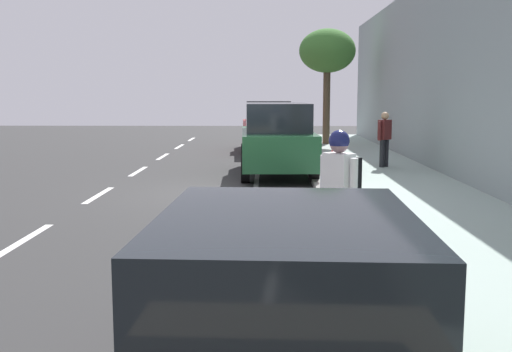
# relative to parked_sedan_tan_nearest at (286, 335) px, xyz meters

# --- Properties ---
(ground) EXTENTS (58.49, 58.49, 0.00)m
(ground) POSITION_rel_parked_sedan_tan_nearest_xyz_m (-0.78, 10.08, -0.75)
(ground) COLOR #313131
(sidewalk) EXTENTS (3.41, 36.56, 0.13)m
(sidewalk) POSITION_rel_parked_sedan_tan_nearest_xyz_m (2.86, 10.08, -0.69)
(sidewalk) COLOR #9CB0A7
(sidewalk) RESTS_ON ground
(curb_edge) EXTENTS (0.16, 36.56, 0.13)m
(curb_edge) POSITION_rel_parked_sedan_tan_nearest_xyz_m (1.08, 10.08, -0.69)
(curb_edge) COLOR gray
(curb_edge) RESTS_ON ground
(lane_stripe_centre) EXTENTS (0.14, 35.80, 0.01)m
(lane_stripe_centre) POSITION_rel_parked_sedan_tan_nearest_xyz_m (-3.87, 9.70, -0.75)
(lane_stripe_centre) COLOR white
(lane_stripe_centre) RESTS_ON ground
(lane_stripe_bike_edge) EXTENTS (0.12, 36.56, 0.01)m
(lane_stripe_bike_edge) POSITION_rel_parked_sedan_tan_nearest_xyz_m (-0.39, 10.08, -0.75)
(lane_stripe_bike_edge) COLOR white
(lane_stripe_bike_edge) RESTS_ON ground
(building_facade) EXTENTS (0.50, 36.56, 5.64)m
(building_facade) POSITION_rel_parked_sedan_tan_nearest_xyz_m (4.82, 10.08, 2.07)
(building_facade) COLOR gray
(building_facade) RESTS_ON ground
(parked_sedan_tan_nearest) EXTENTS (1.96, 4.46, 1.52)m
(parked_sedan_tan_nearest) POSITION_rel_parked_sedan_tan_nearest_xyz_m (0.00, 0.00, 0.00)
(parked_sedan_tan_nearest) COLOR tan
(parked_sedan_tan_nearest) RESTS_ON ground
(parked_suv_green_second) EXTENTS (2.11, 4.77, 1.99)m
(parked_suv_green_second) POSITION_rel_parked_sedan_tan_nearest_xyz_m (0.14, 13.19, 0.27)
(parked_suv_green_second) COLOR #1E512D
(parked_suv_green_second) RESTS_ON ground
(parked_pickup_red_mid) EXTENTS (2.25, 5.40, 1.95)m
(parked_pickup_red_mid) POSITION_rel_parked_sedan_tan_nearest_xyz_m (-0.04, 20.23, 0.15)
(parked_pickup_red_mid) COLOR maroon
(parked_pickup_red_mid) RESTS_ON ground
(bicycle_at_curb) EXTENTS (1.40, 1.15, 0.79)m
(bicycle_at_curb) POSITION_rel_parked_sedan_tan_nearest_xyz_m (0.61, 4.70, -0.36)
(bicycle_at_curb) COLOR black
(bicycle_at_curb) RESTS_ON ground
(cyclist_with_backpack) EXTENTS (0.54, 0.55, 1.78)m
(cyclist_with_backpack) POSITION_rel_parked_sedan_tan_nearest_xyz_m (0.83, 4.27, 0.34)
(cyclist_with_backpack) COLOR #C6B284
(cyclist_with_backpack) RESTS_ON ground
(street_tree_mid_block) EXTENTS (2.36, 2.36, 4.81)m
(street_tree_mid_block) POSITION_rel_parked_sedan_tan_nearest_xyz_m (2.39, 22.38, 3.21)
(street_tree_mid_block) COLOR #4D402D
(street_tree_mid_block) RESTS_ON sidewalk
(pedestrian_on_phone) EXTENTS (0.46, 0.47, 1.60)m
(pedestrian_on_phone) POSITION_rel_parked_sedan_tan_nearest_xyz_m (3.28, 14.07, 0.27)
(pedestrian_on_phone) COLOR black
(pedestrian_on_phone) RESTS_ON sidewalk
(fire_hydrant) EXTENTS (0.22, 0.22, 0.84)m
(fire_hydrant) POSITION_rel_parked_sedan_tan_nearest_xyz_m (1.51, 10.88, -0.20)
(fire_hydrant) COLOR red
(fire_hydrant) RESTS_ON sidewalk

